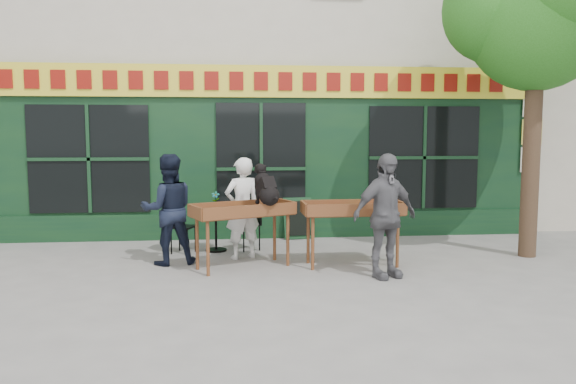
# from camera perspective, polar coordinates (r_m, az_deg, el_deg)

# --- Properties ---
(ground) EXTENTS (80.00, 80.00, 0.00)m
(ground) POSITION_cam_1_polar(r_m,az_deg,el_deg) (8.67, -1.91, -7.55)
(ground) COLOR slate
(ground) RESTS_ON ground
(building) EXTENTS (14.00, 7.26, 10.00)m
(building) POSITION_cam_1_polar(r_m,az_deg,el_deg) (14.69, -3.56, 17.57)
(building) COLOR beige
(building) RESTS_ON ground
(street_tree) EXTENTS (3.05, 2.90, 5.60)m
(street_tree) POSITION_cam_1_polar(r_m,az_deg,el_deg) (10.24, 24.12, 17.20)
(street_tree) COLOR #382619
(street_tree) RESTS_ON ground
(book_cart_center) EXTENTS (1.62, 1.16, 0.99)m
(book_cart_center) POSITION_cam_1_polar(r_m,az_deg,el_deg) (8.46, -4.60, -2.23)
(book_cart_center) COLOR brown
(book_cart_center) RESTS_ON ground
(dog) EXTENTS (0.55, 0.69, 0.60)m
(dog) POSITION_cam_1_polar(r_m,az_deg,el_deg) (8.37, -2.22, 0.92)
(dog) COLOR black
(dog) RESTS_ON book_cart_center
(woman) EXTENTS (0.71, 0.60, 1.64)m
(woman) POSITION_cam_1_polar(r_m,az_deg,el_deg) (9.10, -4.67, -1.65)
(woman) COLOR white
(woman) RESTS_ON ground
(book_cart_right) EXTENTS (1.51, 0.65, 0.99)m
(book_cart_right) POSITION_cam_1_polar(r_m,az_deg,el_deg) (8.63, 6.57, -2.08)
(book_cart_right) COLOR brown
(book_cart_right) RESTS_ON ground
(man_right) EXTENTS (1.11, 0.77, 1.76)m
(man_right) POSITION_cam_1_polar(r_m,az_deg,el_deg) (7.98, 9.81, -2.40)
(man_right) COLOR #545358
(man_right) RESTS_ON ground
(bistro_table) EXTENTS (0.60, 0.60, 0.76)m
(bistro_table) POSITION_cam_1_polar(r_m,az_deg,el_deg) (9.73, -7.34, -2.83)
(bistro_table) COLOR black
(bistro_table) RESTS_ON ground
(bistro_chair_left) EXTENTS (0.47, 0.47, 0.95)m
(bistro_chair_left) POSITION_cam_1_polar(r_m,az_deg,el_deg) (9.71, -11.10, -2.83)
(bistro_chair_left) COLOR black
(bistro_chair_left) RESTS_ON ground
(bistro_chair_right) EXTENTS (0.48, 0.48, 0.95)m
(bistro_chair_right) POSITION_cam_1_polar(r_m,az_deg,el_deg) (9.82, -3.64, -2.63)
(bistro_chair_right) COLOR black
(bistro_chair_right) RESTS_ON ground
(potted_plant) EXTENTS (0.15, 0.11, 0.27)m
(potted_plant) POSITION_cam_1_polar(r_m,az_deg,el_deg) (9.69, -7.37, -0.74)
(potted_plant) COLOR gray
(potted_plant) RESTS_ON bistro_table
(man_left) EXTENTS (0.96, 0.83, 1.71)m
(man_left) POSITION_cam_1_polar(r_m,az_deg,el_deg) (8.85, -12.08, -1.75)
(man_left) COLOR black
(man_left) RESTS_ON ground
(chalkboard) EXTENTS (0.58, 0.26, 0.79)m
(chalkboard) POSITION_cam_1_polar(r_m,az_deg,el_deg) (10.79, 1.04, -2.68)
(chalkboard) COLOR black
(chalkboard) RESTS_ON ground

